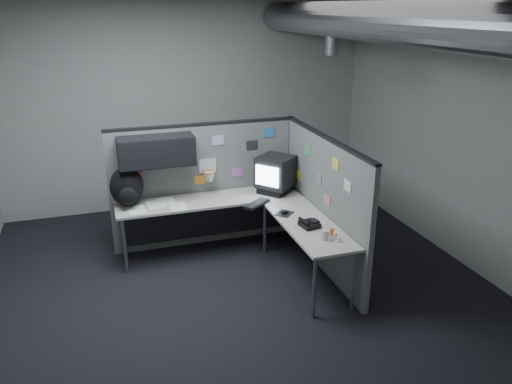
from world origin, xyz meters
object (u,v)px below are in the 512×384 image
object	(u,v)px
monitor	(275,174)
backpack	(127,187)
keyboard	(257,204)
phone	(309,224)
desk	(234,214)

from	to	relation	value
monitor	backpack	size ratio (longest dim) A/B	1.19
keyboard	monitor	bearing A→B (deg)	51.22
keyboard	phone	size ratio (longest dim) A/B	1.74
phone	backpack	xyz separation A→B (m)	(-1.83, 1.23, 0.20)
keyboard	phone	bearing A→B (deg)	-58.96
desk	phone	bearing A→B (deg)	-55.22
monitor	phone	bearing A→B (deg)	-87.01
monitor	backpack	bearing A→B (deg)	-178.32
phone	desk	bearing A→B (deg)	124.49
backpack	desk	bearing A→B (deg)	4.93
monitor	phone	size ratio (longest dim) A/B	2.54
desk	backpack	bearing A→B (deg)	163.82
desk	monitor	size ratio (longest dim) A/B	3.97
monitor	keyboard	size ratio (longest dim) A/B	1.46
desk	backpack	world-z (taller)	backpack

